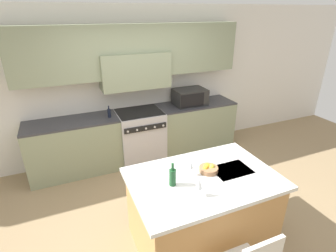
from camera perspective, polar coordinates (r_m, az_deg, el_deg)
ground_plane at (r=3.84m, az=2.06°, el=-18.53°), size 10.00×10.00×0.00m
back_cabinetry at (r=4.72m, az=-7.63°, el=11.68°), size 10.00×0.46×2.70m
back_counter at (r=4.87m, az=-6.11°, el=-2.04°), size 3.80×0.62×0.94m
range_stove at (r=4.85m, az=-6.04°, el=-2.09°), size 0.80×0.70×0.95m
microwave at (r=5.00m, az=4.76°, el=6.35°), size 0.60×0.44×0.30m
kitchen_island at (r=3.24m, az=7.37°, el=-17.45°), size 1.63×1.09×0.90m
wine_bottle at (r=2.77m, az=1.00°, el=-11.00°), size 0.07×0.07×0.26m
wine_glass_near at (r=2.62m, az=6.78°, el=-12.42°), size 0.07×0.07×0.20m
wine_glass_far at (r=2.91m, az=4.93°, el=-8.31°), size 0.07×0.07×0.20m
fruit_bowl at (r=3.05m, az=8.80°, el=-9.16°), size 0.22×0.22×0.08m
oil_bottle_on_counter at (r=4.48m, az=-12.70°, el=2.79°), size 0.06×0.06×0.20m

